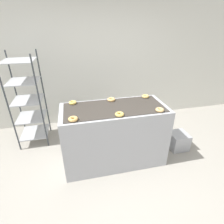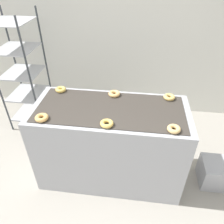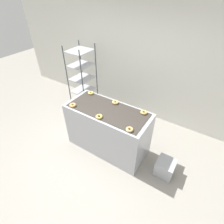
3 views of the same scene
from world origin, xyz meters
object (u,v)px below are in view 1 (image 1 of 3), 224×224
at_px(glaze_bin, 178,141).
at_px(donut_far_right, 145,96).
at_px(donut_far_left, 73,103).
at_px(fryer_machine, 114,135).
at_px(donut_near_left, 73,119).
at_px(donut_near_right, 160,110).
at_px(baking_rack_cart, 28,100).
at_px(donut_far_center, 111,99).
at_px(donut_near_center, 119,114).

relative_size(glaze_bin, donut_far_right, 2.69).
bearing_deg(donut_far_left, fryer_machine, -24.07).
bearing_deg(donut_near_left, donut_near_right, -0.25).
xyz_separation_m(baking_rack_cart, donut_near_right, (1.98, -1.16, 0.14)).
bearing_deg(baking_rack_cart, donut_near_right, -30.44).
height_order(glaze_bin, donut_far_center, donut_far_center).
relative_size(baking_rack_cart, donut_near_center, 13.91).
height_order(fryer_machine, baking_rack_cart, baking_rack_cart).
xyz_separation_m(glaze_bin, donut_far_right, (-0.63, 0.23, 0.85)).
height_order(glaze_bin, donut_far_right, donut_far_right).
height_order(fryer_machine, glaze_bin, fryer_machine).
bearing_deg(donut_far_right, donut_near_right, -90.32).
relative_size(donut_near_left, donut_far_left, 1.06).
distance_m(donut_near_right, donut_far_left, 1.30).
bearing_deg(donut_near_right, baking_rack_cart, 149.56).
height_order(donut_near_left, donut_far_center, same).
relative_size(baking_rack_cart, donut_far_right, 13.86).
bearing_deg(donut_far_right, glaze_bin, -20.44).
bearing_deg(donut_far_center, donut_near_center, -90.53).
relative_size(baking_rack_cart, donut_near_right, 14.30).
relative_size(fryer_machine, donut_near_left, 12.87).
bearing_deg(glaze_bin, donut_far_center, 169.42).
height_order(donut_near_right, donut_far_center, donut_far_center).
distance_m(donut_near_center, donut_far_right, 0.79).
bearing_deg(glaze_bin, donut_near_left, -171.16).
bearing_deg(donut_far_center, glaze_bin, -10.58).
bearing_deg(donut_near_right, donut_far_center, 138.51).
xyz_separation_m(donut_far_left, donut_far_right, (1.19, -0.01, -0.00)).
relative_size(fryer_machine, glaze_bin, 4.87).
distance_m(donut_far_center, donut_far_right, 0.59).
bearing_deg(donut_far_left, baking_rack_cart, 141.28).
bearing_deg(donut_near_right, donut_near_left, 179.75).
distance_m(fryer_machine, glaze_bin, 1.27).
height_order(glaze_bin, donut_near_left, donut_near_left).
bearing_deg(glaze_bin, donut_near_center, -166.62).
height_order(donut_near_left, donut_far_left, same).
relative_size(donut_near_left, donut_near_right, 1.05).
relative_size(glaze_bin, donut_near_left, 2.64).
bearing_deg(glaze_bin, donut_far_left, 172.46).
bearing_deg(donut_far_right, fryer_machine, -156.63).
distance_m(fryer_machine, donut_far_right, 0.83).
height_order(donut_near_left, donut_near_right, donut_near_left).
distance_m(fryer_machine, donut_near_right, 0.83).
distance_m(glaze_bin, donut_far_center, 1.50).
bearing_deg(baking_rack_cart, glaze_bin, -18.49).
height_order(baking_rack_cart, donut_far_center, baking_rack_cart).
xyz_separation_m(donut_far_center, donut_far_right, (0.59, 0.01, -0.00)).
height_order(baking_rack_cart, donut_near_center, baking_rack_cart).
distance_m(donut_near_center, donut_far_left, 0.80).
relative_size(fryer_machine, baking_rack_cart, 0.95).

